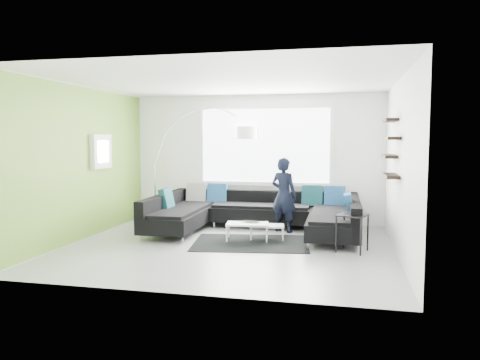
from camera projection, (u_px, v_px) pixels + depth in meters
name	position (u px, v px, depth m)	size (l,w,h in m)	color
ground	(229.00, 247.00, 7.99)	(5.50, 5.50, 0.00)	gray
room_shell	(234.00, 141.00, 8.03)	(5.54, 5.04, 2.82)	white
sectional_sofa	(255.00, 215.00, 9.08)	(3.96, 2.47, 0.85)	black
rug	(251.00, 243.00, 8.27)	(2.00, 1.45, 0.01)	black
coffee_table	(257.00, 231.00, 8.53)	(0.97, 0.57, 0.32)	white
arc_lamp	(155.00, 165.00, 10.38)	(2.37, 0.89, 2.52)	silver
side_table	(352.00, 233.00, 7.62)	(0.45, 0.45, 0.62)	black
person	(284.00, 195.00, 9.23)	(0.63, 0.53, 1.48)	black
laptop	(250.00, 222.00, 8.50)	(0.33, 0.24, 0.02)	black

